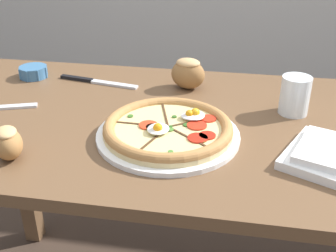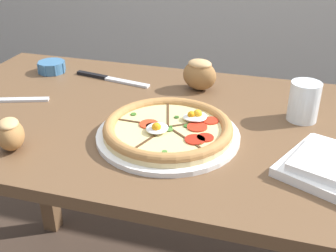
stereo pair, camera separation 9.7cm
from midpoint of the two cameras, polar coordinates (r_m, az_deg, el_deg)
name	(u,v)px [view 2 (the right image)]	position (r m, az deg, el deg)	size (l,w,h in m)	color
dining_table	(180,159)	(1.12, 4.14, -4.58)	(1.40, 0.72, 0.77)	brown
pizza	(168,130)	(0.97, 2.90, -0.60)	(0.33, 0.33, 0.05)	white
ramekin_bowl	(52,67)	(1.40, -13.60, 7.80)	(0.09, 0.09, 0.04)	teal
bread_piece_near	(10,134)	(0.97, -17.96, -1.05)	(0.09, 0.10, 0.07)	#A3703D
bread_piece_mid	(200,74)	(1.23, 6.61, 6.97)	(0.12, 0.10, 0.09)	olive
knife_main	(111,79)	(1.31, -5.62, 6.32)	(0.26, 0.06, 0.01)	silver
knife_spare	(0,100)	(1.23, -19.70, 3.29)	(0.25, 0.10, 0.01)	silver
water_glass	(304,104)	(1.11, 20.31, 2.81)	(0.08, 0.08, 0.10)	white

